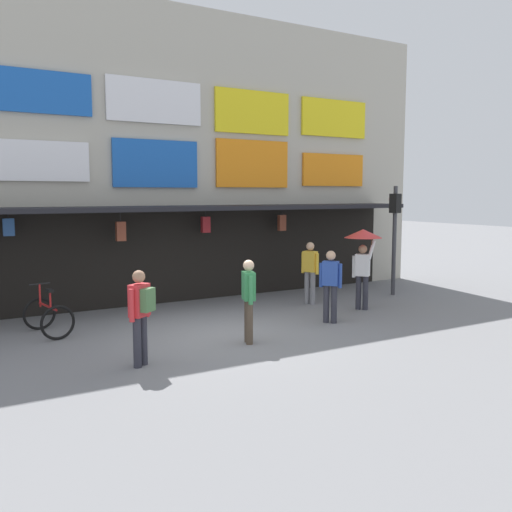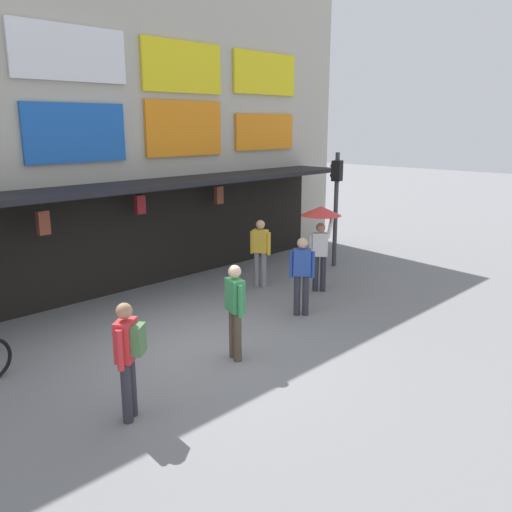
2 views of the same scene
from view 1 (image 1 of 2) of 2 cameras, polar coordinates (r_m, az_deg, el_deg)
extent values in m
plane|color=slate|center=(11.80, -3.30, -8.18)|extent=(80.00, 80.00, 0.00)
cube|color=#B2AD9E|center=(15.70, -11.09, 10.05)|extent=(18.00, 1.20, 8.00)
cube|color=black|center=(14.45, -9.29, 4.86)|extent=(15.30, 1.40, 0.12)
cube|color=blue|center=(14.52, -21.83, 15.49)|extent=(2.63, 0.08, 1.01)
cube|color=white|center=(15.25, -10.38, 15.42)|extent=(2.58, 0.08, 1.13)
cube|color=yellow|center=(16.47, -0.34, 14.59)|extent=(2.42, 0.08, 1.23)
cube|color=yellow|center=(18.10, 8.06, 13.86)|extent=(2.46, 0.08, 1.15)
cube|color=white|center=(14.34, -21.56, 9.11)|extent=(2.40, 0.08, 0.96)
cube|color=blue|center=(15.08, -10.26, 9.34)|extent=(2.34, 0.08, 1.25)
cube|color=orange|center=(16.32, -0.33, 9.47)|extent=(2.36, 0.08, 1.36)
cube|color=orange|center=(17.96, 7.97, 8.76)|extent=(2.35, 0.08, 1.01)
cylinder|color=black|center=(13.86, -24.19, 3.81)|extent=(0.02, 0.02, 0.12)
cube|color=#2D5693|center=(13.88, -24.14, 2.73)|extent=(0.24, 0.14, 0.40)
cylinder|color=black|center=(14.13, -13.80, 3.97)|extent=(0.02, 0.02, 0.25)
cube|color=brown|center=(14.15, -13.76, 2.49)|extent=(0.23, 0.14, 0.48)
cylinder|color=black|center=(15.14, -5.22, 4.40)|extent=(0.02, 0.02, 0.19)
cube|color=maroon|center=(15.16, -5.21, 3.24)|extent=(0.23, 0.14, 0.43)
cylinder|color=black|center=(16.41, 2.69, 4.57)|extent=(0.02, 0.02, 0.19)
cube|color=brown|center=(16.42, 2.68, 3.43)|extent=(0.23, 0.14, 0.47)
cube|color=black|center=(15.18, -10.11, -0.20)|extent=(15.30, 0.04, 2.50)
cylinder|color=#38383D|center=(16.71, 14.05, 1.52)|extent=(0.12, 0.12, 3.20)
cube|color=black|center=(16.66, 14.16, 5.29)|extent=(0.33, 0.30, 0.56)
sphere|color=red|center=(16.73, 13.79, 5.75)|extent=(0.15, 0.15, 0.15)
sphere|color=black|center=(16.73, 13.77, 4.86)|extent=(0.15, 0.15, 0.15)
torus|color=black|center=(13.07, -21.41, -5.56)|extent=(0.72, 0.18, 0.72)
torus|color=black|center=(12.05, -19.74, -6.48)|extent=(0.72, 0.18, 0.72)
cylinder|color=#B21E1E|center=(12.51, -20.66, -4.88)|extent=(0.22, 0.98, 0.05)
cylinder|color=#B21E1E|center=(12.33, -20.44, -4.24)|extent=(0.04, 0.04, 0.35)
cube|color=black|center=(12.29, -20.47, -3.36)|extent=(0.13, 0.21, 0.06)
cylinder|color=#B21E1E|center=(12.92, -21.37, -3.80)|extent=(0.04, 0.04, 0.50)
cylinder|color=black|center=(12.88, -21.42, -2.70)|extent=(0.44, 0.11, 0.04)
cylinder|color=gray|center=(15.04, 5.86, -3.31)|extent=(0.14, 0.14, 0.88)
cylinder|color=gray|center=(15.13, 5.27, -3.25)|extent=(0.14, 0.14, 0.88)
cube|color=gold|center=(14.98, 5.59, -0.56)|extent=(0.35, 0.42, 0.56)
sphere|color=tan|center=(14.93, 5.61, 1.00)|extent=(0.22, 0.22, 0.22)
cylinder|color=gold|center=(14.87, 6.32, -0.82)|extent=(0.09, 0.09, 0.56)
cylinder|color=gold|center=(15.09, 4.87, -0.69)|extent=(0.09, 0.09, 0.56)
cylinder|color=#2D2D38|center=(12.92, 8.04, -4.95)|extent=(0.14, 0.14, 0.88)
cylinder|color=#2D2D38|center=(12.95, 7.25, -4.91)|extent=(0.14, 0.14, 0.88)
cube|color=#28479E|center=(12.81, 7.69, -1.77)|extent=(0.40, 0.42, 0.56)
sphere|color=tan|center=(12.76, 7.72, 0.05)|extent=(0.22, 0.22, 0.22)
cylinder|color=#28479E|center=(12.78, 8.66, -2.04)|extent=(0.09, 0.09, 0.56)
cylinder|color=#28479E|center=(12.86, 6.73, -1.95)|extent=(0.09, 0.09, 0.56)
cube|color=#232328|center=(12.96, 7.83, -1.59)|extent=(0.30, 0.32, 0.40)
cylinder|color=brown|center=(11.19, -0.85, -6.66)|extent=(0.14, 0.14, 0.88)
cylinder|color=brown|center=(11.02, -0.67, -6.87)|extent=(0.14, 0.14, 0.88)
cube|color=#388E51|center=(10.96, -0.77, -3.10)|extent=(0.32, 0.41, 0.56)
sphere|color=beige|center=(10.90, -0.77, -0.97)|extent=(0.22, 0.22, 0.22)
cylinder|color=#388E51|center=(11.18, -0.99, -3.17)|extent=(0.09, 0.09, 0.56)
cylinder|color=#388E51|center=(10.76, -0.54, -3.55)|extent=(0.09, 0.09, 0.56)
cylinder|color=#2D2D38|center=(14.54, 10.51, -3.72)|extent=(0.14, 0.14, 0.88)
cylinder|color=#2D2D38|center=(14.51, 11.21, -3.76)|extent=(0.14, 0.14, 0.88)
cube|color=white|center=(14.42, 10.92, -0.92)|extent=(0.40, 0.42, 0.56)
sphere|color=#A87A5B|center=(14.37, 10.95, 0.70)|extent=(0.22, 0.22, 0.22)
cylinder|color=white|center=(14.46, 10.05, -1.08)|extent=(0.09, 0.09, 0.56)
cylinder|color=white|center=(14.34, 11.82, 0.63)|extent=(0.23, 0.09, 0.48)
cylinder|color=#4C3823|center=(14.33, 11.83, 1.05)|extent=(0.02, 0.02, 0.55)
cone|color=red|center=(14.34, 10.98, 2.29)|extent=(0.96, 0.96, 0.22)
cylinder|color=#2D2D38|center=(9.80, -12.14, -8.71)|extent=(0.14, 0.14, 0.88)
cylinder|color=#2D2D38|center=(9.94, -11.53, -8.47)|extent=(0.14, 0.14, 0.88)
cube|color=red|center=(9.71, -11.93, -4.48)|extent=(0.42, 0.39, 0.56)
sphere|color=#A87A5B|center=(9.64, -11.99, -2.09)|extent=(0.22, 0.22, 0.22)
cylinder|color=red|center=(9.54, -12.69, -4.99)|extent=(0.09, 0.09, 0.56)
cylinder|color=red|center=(9.89, -11.19, -4.55)|extent=(0.09, 0.09, 0.56)
cube|color=#477042|center=(9.61, -11.16, -4.45)|extent=(0.32, 0.30, 0.40)
camera|label=2|loc=(3.40, -42.97, 21.79)|focal=37.69mm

